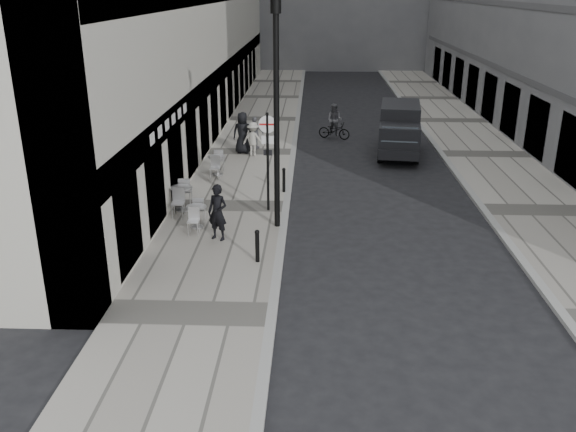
% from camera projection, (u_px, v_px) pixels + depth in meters
% --- Properties ---
extents(ground, '(120.00, 120.00, 0.00)m').
position_uv_depth(ground, '(263.00, 388.00, 12.09)').
color(ground, black).
rests_on(ground, ground).
extents(sidewalk, '(4.00, 60.00, 0.12)m').
position_uv_depth(sidewalk, '(251.00, 152.00, 28.97)').
color(sidewalk, '#9C988D').
rests_on(sidewalk, ground).
extents(far_sidewalk, '(4.00, 60.00, 0.12)m').
position_uv_depth(far_sidewalk, '(485.00, 155.00, 28.54)').
color(far_sidewalk, '#9C988D').
rests_on(far_sidewalk, ground).
extents(walking_man, '(0.75, 0.64, 1.76)m').
position_uv_depth(walking_man, '(218.00, 212.00, 18.60)').
color(walking_man, black).
rests_on(walking_man, sidewalk).
extents(sign_post, '(0.59, 0.09, 3.43)m').
position_uv_depth(sign_post, '(268.00, 149.00, 20.60)').
color(sign_post, black).
rests_on(sign_post, sidewalk).
extents(lamppost, '(0.32, 0.32, 7.01)m').
position_uv_depth(lamppost, '(276.00, 107.00, 18.58)').
color(lamppost, black).
rests_on(lamppost, sidewalk).
extents(bollard_near, '(0.12, 0.12, 0.90)m').
position_uv_depth(bollard_near, '(257.00, 247.00, 17.21)').
color(bollard_near, black).
rests_on(bollard_near, sidewalk).
extents(bollard_far, '(0.12, 0.12, 0.88)m').
position_uv_depth(bollard_far, '(284.00, 181.00, 23.09)').
color(bollard_far, black).
rests_on(bollard_far, sidewalk).
extents(panel_van, '(2.39, 5.03, 2.28)m').
position_uv_depth(panel_van, '(400.00, 127.00, 28.53)').
color(panel_van, black).
rests_on(panel_van, ground).
extents(cyclist, '(1.80, 1.18, 1.83)m').
position_uv_depth(cyclist, '(334.00, 125.00, 31.59)').
color(cyclist, black).
rests_on(cyclist, ground).
extents(pedestrian_a, '(0.97, 0.67, 1.53)m').
position_uv_depth(pedestrian_a, '(255.00, 133.00, 29.20)').
color(pedestrian_a, slate).
rests_on(pedestrian_a, sidewalk).
extents(pedestrian_b, '(1.14, 0.85, 1.57)m').
position_uv_depth(pedestrian_b, '(253.00, 139.00, 27.91)').
color(pedestrian_b, '#AAA79D').
rests_on(pedestrian_b, sidewalk).
extents(pedestrian_c, '(0.99, 0.69, 1.93)m').
position_uv_depth(pedestrian_c, '(243.00, 133.00, 28.32)').
color(pedestrian_c, black).
rests_on(pedestrian_c, sidewalk).
extents(cafe_table_near, '(0.66, 1.49, 0.85)m').
position_uv_depth(cafe_table_near, '(197.00, 215.00, 19.68)').
color(cafe_table_near, silver).
rests_on(cafe_table_near, sidewalk).
extents(cafe_table_mid, '(0.73, 1.64, 0.94)m').
position_uv_depth(cafe_table_mid, '(217.00, 164.00, 25.18)').
color(cafe_table_mid, silver).
rests_on(cafe_table_mid, sidewalk).
extents(cafe_table_far, '(0.78, 1.75, 1.00)m').
position_uv_depth(cafe_table_far, '(182.00, 196.00, 21.16)').
color(cafe_table_far, '#BCBCBF').
rests_on(cafe_table_far, sidewalk).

